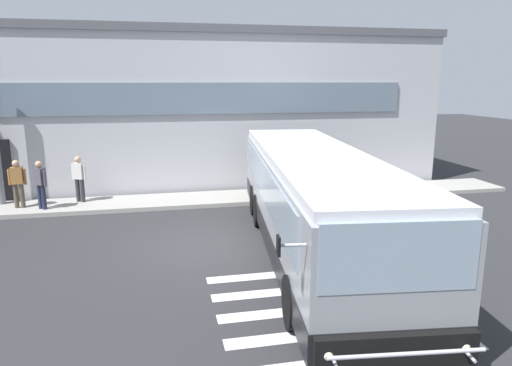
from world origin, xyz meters
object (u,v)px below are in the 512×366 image
object	(u,v)px
passenger_near_column	(18,180)
passenger_at_curb_edge	(79,177)
passenger_by_doorway	(40,183)
bus_main_foreground	(313,204)
safety_bollard_yellow	(255,195)

from	to	relation	value
passenger_near_column	passenger_at_curb_edge	world-z (taller)	same
passenger_by_doorway	bus_main_foreground	bearing A→B (deg)	-34.99
passenger_at_curb_edge	safety_bollard_yellow	bearing A→B (deg)	-13.77
bus_main_foreground	passenger_by_doorway	xyz separation A→B (m)	(-7.86, 5.50, -0.26)
passenger_by_doorway	safety_bollard_yellow	size ratio (longest dim) A/B	1.86
passenger_at_curb_edge	safety_bollard_yellow	xyz separation A→B (m)	(6.18, -1.52, -0.63)
bus_main_foreground	passenger_at_curb_edge	distance (m)	9.20
passenger_by_doorway	passenger_at_curb_edge	xyz separation A→B (m)	(1.14, 0.76, 0.00)
safety_bollard_yellow	passenger_by_doorway	bearing A→B (deg)	174.14
bus_main_foreground	passenger_near_column	xyz separation A→B (m)	(-8.67, 5.87, -0.22)
passenger_near_column	passenger_at_curb_edge	size ratio (longest dim) A/B	1.00
passenger_by_doorway	passenger_at_curb_edge	distance (m)	1.37
bus_main_foreground	safety_bollard_yellow	world-z (taller)	bus_main_foreground
bus_main_foreground	passenger_by_doorway	size ratio (longest dim) A/B	7.09
bus_main_foreground	passenger_at_curb_edge	bearing A→B (deg)	137.03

